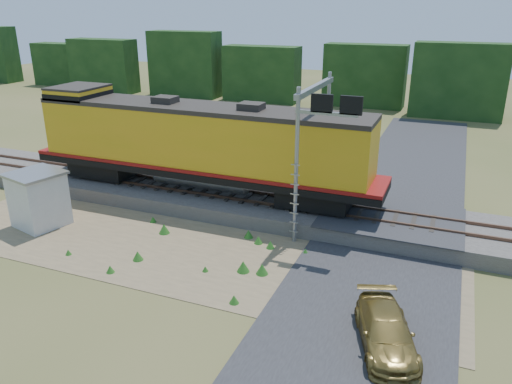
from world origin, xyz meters
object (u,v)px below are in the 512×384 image
at_px(locomotive, 195,143).
at_px(shed, 39,199).
at_px(signal_gantry, 318,121).
at_px(car, 386,331).

relative_size(locomotive, shed, 6.99).
distance_m(shed, signal_gantry, 14.96).
distance_m(locomotive, car, 15.69).
xyz_separation_m(locomotive, car, (12.25, -9.34, -3.02)).
bearing_deg(car, locomotive, 123.43).
height_order(locomotive, signal_gantry, signal_gantry).
xyz_separation_m(shed, signal_gantry, (13.38, 5.26, 4.16)).
relative_size(signal_gantry, car, 1.80).
bearing_deg(car, shed, 150.27).
height_order(locomotive, car, locomotive).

